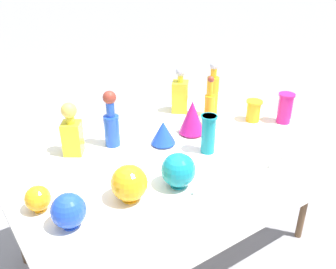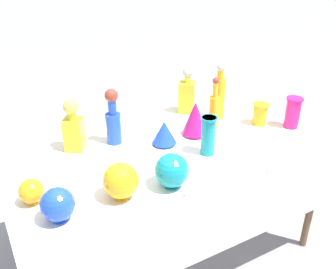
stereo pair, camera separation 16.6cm
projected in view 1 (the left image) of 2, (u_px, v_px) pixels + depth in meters
The scene contains 20 objects.
ground_plane at pixel (168, 248), 2.50m from camera, with size 40.00×40.00×0.00m, color gray.
display_table at pixel (172, 161), 2.14m from camera, with size 1.82×1.04×0.76m.
tall_bottle_0 at pixel (209, 107), 2.37m from camera, with size 0.06×0.06×0.33m.
tall_bottle_1 at pixel (111, 122), 2.13m from camera, with size 0.09×0.09×0.34m.
tall_bottle_2 at pixel (212, 93), 2.48m from camera, with size 0.08×0.08×0.38m.
square_decanter_0 at pixel (72, 131), 2.05m from camera, with size 0.14×0.14×0.31m.
square_decanter_1 at pixel (180, 94), 2.56m from camera, with size 0.15×0.15×0.32m.
slender_vase_0 at pixel (254, 110), 2.45m from camera, with size 0.11×0.11×0.14m.
slender_vase_1 at pixel (285, 107), 2.42m from camera, with size 0.10×0.10×0.20m.
slender_vase_2 at pixel (208, 133), 2.07m from camera, with size 0.09×0.09×0.22m.
fluted_vase_0 at pixel (163, 132), 2.17m from camera, with size 0.14×0.14×0.15m.
fluted_vase_1 at pixel (192, 117), 2.27m from camera, with size 0.16×0.16×0.22m.
round_bowl_0 at pixel (129, 183), 1.70m from camera, with size 0.17×0.17×0.18m.
round_bowl_1 at pixel (38, 198), 1.64m from camera, with size 0.11×0.11×0.12m.
round_bowl_2 at pixel (178, 170), 1.79m from camera, with size 0.17×0.17×0.18m.
round_bowl_3 at pixel (69, 211), 1.54m from camera, with size 0.15×0.15×0.16m.
price_tag_left at pixel (198, 191), 1.77m from camera, with size 0.05×0.01×0.04m, color white.
price_tag_center at pixel (286, 155), 2.06m from camera, with size 0.06×0.01×0.03m, color white.
price_tag_right at pixel (272, 164), 1.98m from camera, with size 0.05×0.01×0.03m, color white.
cardboard_box_behind_left at pixel (86, 173), 3.04m from camera, with size 0.55×0.31×0.36m.
Camera 1 is at (-1.05, -1.53, 1.84)m, focal length 40.00 mm.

